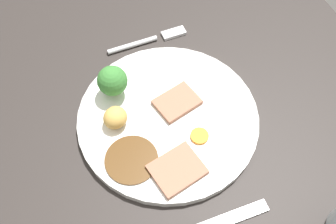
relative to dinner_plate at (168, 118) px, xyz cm
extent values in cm
cube|color=#2B2623|center=(2.47, -2.08, -2.50)|extent=(120.00, 84.00, 3.60)
cylinder|color=white|center=(0.00, 0.00, 0.00)|extent=(28.92, 28.92, 1.40)
cylinder|color=#563819|center=(5.41, -7.79, 0.85)|extent=(7.99, 7.99, 0.30)
cube|color=#9E664C|center=(-1.61, 2.15, 1.10)|extent=(6.71, 7.88, 0.80)
cube|color=#9E664C|center=(9.34, -1.71, 1.10)|extent=(7.51, 8.45, 0.80)
ellipsoid|color=tan|center=(-1.52, -8.09, 2.31)|extent=(5.18, 5.23, 3.23)
cylinder|color=orange|center=(5.31, 3.18, 0.92)|extent=(2.84, 2.84, 0.45)
cylinder|color=#8CB766|center=(-7.21, -6.72, 1.50)|extent=(1.28, 1.28, 1.60)
sphere|color=#387A33|center=(-7.21, -6.72, 4.00)|extent=(4.86, 4.86, 4.86)
cylinder|color=silver|center=(-17.17, -0.59, -0.25)|extent=(1.20, 9.52, 0.90)
cube|color=silver|center=(-17.43, 7.66, -0.40)|extent=(2.14, 4.56, 0.60)
cube|color=silver|center=(18.12, 2.84, -0.50)|extent=(1.76, 10.51, 0.40)
camera|label=1|loc=(29.17, -10.90, 51.00)|focal=39.73mm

